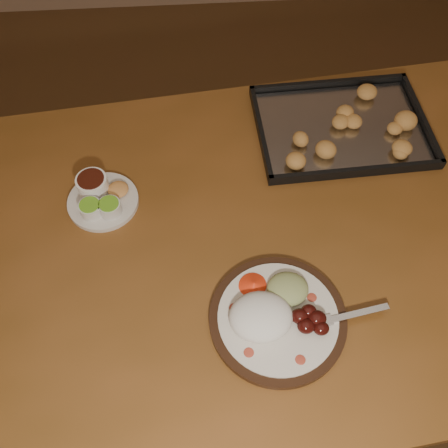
{
  "coord_description": "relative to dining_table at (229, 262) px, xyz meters",
  "views": [
    {
      "loc": [
        0.02,
        -0.5,
        1.64
      ],
      "look_at": [
        0.06,
        0.06,
        0.77
      ],
      "focal_mm": 40.0,
      "sensor_mm": 36.0,
      "label": 1
    }
  ],
  "objects": [
    {
      "name": "ground",
      "position": [
        -0.07,
        -0.03,
        -0.65
      ],
      "size": [
        4.0,
        4.0,
        0.0
      ],
      "primitive_type": "plane",
      "color": "#51331B",
      "rests_on": "ground"
    },
    {
      "name": "dining_table",
      "position": [
        0.0,
        0.0,
        0.0
      ],
      "size": [
        1.59,
        1.06,
        0.75
      ],
      "rotation": [
        0.0,
        0.0,
        0.11
      ],
      "color": "brown",
      "rests_on": "ground"
    },
    {
      "name": "dinner_plate",
      "position": [
        0.07,
        -0.18,
        0.12
      ],
      "size": [
        0.34,
        0.26,
        0.06
      ],
      "rotation": [
        0.0,
        0.0,
        -0.06
      ],
      "color": "black",
      "rests_on": "dining_table"
    },
    {
      "name": "condiment_saucer",
      "position": [
        -0.27,
        0.11,
        0.12
      ],
      "size": [
        0.15,
        0.15,
        0.05
      ],
      "rotation": [
        0.0,
        0.0,
        0.31
      ],
      "color": "beige",
      "rests_on": "dining_table"
    },
    {
      "name": "baking_tray",
      "position": [
        0.29,
        0.29,
        0.11
      ],
      "size": [
        0.42,
        0.32,
        0.04
      ],
      "rotation": [
        0.0,
        0.0,
        0.05
      ],
      "color": "black",
      "rests_on": "dining_table"
    }
  ]
}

